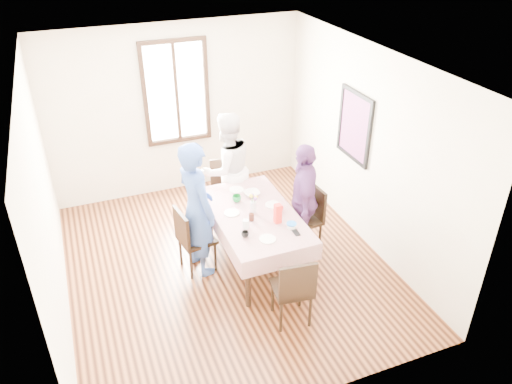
# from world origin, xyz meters

# --- Properties ---
(ground) EXTENTS (4.50, 4.50, 0.00)m
(ground) POSITION_xyz_m (0.00, 0.00, 0.00)
(ground) COLOR black
(ground) RESTS_ON ground
(back_wall) EXTENTS (4.00, 0.00, 4.00)m
(back_wall) POSITION_xyz_m (0.00, 2.25, 1.35)
(back_wall) COLOR beige
(back_wall) RESTS_ON ground
(right_wall) EXTENTS (0.00, 4.50, 4.50)m
(right_wall) POSITION_xyz_m (2.00, 0.00, 1.35)
(right_wall) COLOR beige
(right_wall) RESTS_ON ground
(window_frame) EXTENTS (1.02, 0.06, 1.62)m
(window_frame) POSITION_xyz_m (0.00, 2.23, 1.65)
(window_frame) COLOR black
(window_frame) RESTS_ON back_wall
(window_pane) EXTENTS (0.90, 0.02, 1.50)m
(window_pane) POSITION_xyz_m (0.00, 2.24, 1.65)
(window_pane) COLOR white
(window_pane) RESTS_ON back_wall
(art_poster) EXTENTS (0.04, 0.76, 0.96)m
(art_poster) POSITION_xyz_m (1.98, 0.30, 1.55)
(art_poster) COLOR red
(art_poster) RESTS_ON right_wall
(dining_table) EXTENTS (0.88, 1.65, 0.75)m
(dining_table) POSITION_xyz_m (0.37, -0.08, 0.38)
(dining_table) COLOR black
(dining_table) RESTS_ON ground
(tablecloth) EXTENTS (1.00, 1.77, 0.01)m
(tablecloth) POSITION_xyz_m (0.37, -0.08, 0.76)
(tablecloth) COLOR #580311
(tablecloth) RESTS_ON dining_table
(chair_left) EXTENTS (0.48, 0.48, 0.91)m
(chair_left) POSITION_xyz_m (-0.36, 0.07, 0.46)
(chair_left) COLOR black
(chair_left) RESTS_ON ground
(chair_right) EXTENTS (0.45, 0.45, 0.91)m
(chair_right) POSITION_xyz_m (1.11, -0.03, 0.46)
(chair_right) COLOR black
(chair_right) RESTS_ON ground
(chair_far) EXTENTS (0.49, 0.49, 0.91)m
(chair_far) POSITION_xyz_m (0.37, 1.05, 0.46)
(chair_far) COLOR black
(chair_far) RESTS_ON ground
(chair_near) EXTENTS (0.47, 0.47, 0.91)m
(chair_near) POSITION_xyz_m (0.37, -1.22, 0.46)
(chair_near) COLOR black
(chair_near) RESTS_ON ground
(person_left) EXTENTS (0.57, 0.74, 1.79)m
(person_left) POSITION_xyz_m (-0.34, 0.07, 0.90)
(person_left) COLOR #324F9B
(person_left) RESTS_ON ground
(person_far) EXTENTS (0.95, 0.81, 1.70)m
(person_far) POSITION_xyz_m (0.37, 1.03, 0.85)
(person_far) COLOR white
(person_far) RESTS_ON ground
(person_right) EXTENTS (0.74, 1.00, 1.58)m
(person_right) POSITION_xyz_m (1.09, -0.03, 0.79)
(person_right) COLOR #60336F
(person_right) RESTS_ON ground
(mug_black) EXTENTS (0.12, 0.12, 0.07)m
(mug_black) POSITION_xyz_m (0.08, -0.52, 0.80)
(mug_black) COLOR black
(mug_black) RESTS_ON tablecloth
(mug_flag) EXTENTS (0.14, 0.14, 0.09)m
(mug_flag) POSITION_xyz_m (0.67, -0.20, 0.81)
(mug_flag) COLOR red
(mug_flag) RESTS_ON tablecloth
(mug_green) EXTENTS (0.12, 0.12, 0.09)m
(mug_green) POSITION_xyz_m (0.26, 0.26, 0.81)
(mug_green) COLOR #0C7226
(mug_green) RESTS_ON tablecloth
(serving_bowl) EXTENTS (0.23, 0.23, 0.05)m
(serving_bowl) POSITION_xyz_m (0.50, 0.35, 0.79)
(serving_bowl) COLOR white
(serving_bowl) RESTS_ON tablecloth
(juice_carton) EXTENTS (0.08, 0.08, 0.25)m
(juice_carton) POSITION_xyz_m (0.56, -0.38, 0.89)
(juice_carton) COLOR red
(juice_carton) RESTS_ON tablecloth
(butter_tub) EXTENTS (0.11, 0.11, 0.05)m
(butter_tub) POSITION_xyz_m (0.67, -0.55, 0.79)
(butter_tub) COLOR white
(butter_tub) RESTS_ON tablecloth
(jam_jar) EXTENTS (0.07, 0.07, 0.09)m
(jam_jar) POSITION_xyz_m (0.28, -0.22, 0.81)
(jam_jar) COLOR black
(jam_jar) RESTS_ON tablecloth
(drinking_glass) EXTENTS (0.08, 0.08, 0.11)m
(drinking_glass) POSITION_xyz_m (0.16, -0.35, 0.82)
(drinking_glass) COLOR silver
(drinking_glass) RESTS_ON tablecloth
(smartphone) EXTENTS (0.07, 0.13, 0.01)m
(smartphone) POSITION_xyz_m (0.68, -0.67, 0.77)
(smartphone) COLOR black
(smartphone) RESTS_ON tablecloth
(flower_vase) EXTENTS (0.07, 0.07, 0.15)m
(flower_vase) POSITION_xyz_m (0.37, -0.05, 0.84)
(flower_vase) COLOR silver
(flower_vase) RESTS_ON tablecloth
(plate_left) EXTENTS (0.20, 0.20, 0.01)m
(plate_left) POSITION_xyz_m (0.10, 0.02, 0.77)
(plate_left) COLOR white
(plate_left) RESTS_ON tablecloth
(plate_right) EXTENTS (0.20, 0.20, 0.01)m
(plate_right) POSITION_xyz_m (0.66, 0.01, 0.77)
(plate_right) COLOR white
(plate_right) RESTS_ON tablecloth
(plate_far) EXTENTS (0.20, 0.20, 0.01)m
(plate_far) POSITION_xyz_m (0.36, 0.55, 0.77)
(plate_far) COLOR white
(plate_far) RESTS_ON tablecloth
(plate_near) EXTENTS (0.20, 0.20, 0.01)m
(plate_near) POSITION_xyz_m (0.31, -0.66, 0.77)
(plate_near) COLOR white
(plate_near) RESTS_ON tablecloth
(butter_lid) EXTENTS (0.12, 0.12, 0.01)m
(butter_lid) POSITION_xyz_m (0.67, -0.55, 0.82)
(butter_lid) COLOR blue
(butter_lid) RESTS_ON butter_tub
(flower_bunch) EXTENTS (0.09, 0.09, 0.10)m
(flower_bunch) POSITION_xyz_m (0.37, -0.05, 0.96)
(flower_bunch) COLOR yellow
(flower_bunch) RESTS_ON flower_vase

